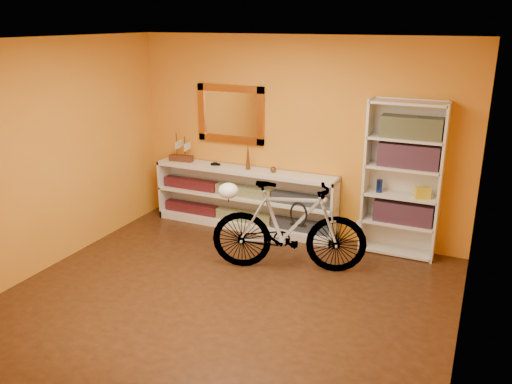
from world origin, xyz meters
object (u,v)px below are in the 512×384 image
at_px(bicycle, 289,227).
at_px(console_unit, 244,199).
at_px(bookcase, 402,180).
at_px(helmet, 228,191).

bearing_deg(bicycle, console_unit, 29.57).
xyz_separation_m(bookcase, helmet, (-1.73, -1.19, -0.01)).
height_order(console_unit, bicycle, bicycle).
height_order(bookcase, bicycle, bookcase).
height_order(bicycle, helmet, bicycle).
relative_size(console_unit, bicycle, 1.44).
bearing_deg(helmet, bookcase, 34.49).
bearing_deg(bookcase, console_unit, -179.31).
distance_m(console_unit, helmet, 1.32).
distance_m(bicycle, helmet, 0.80).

